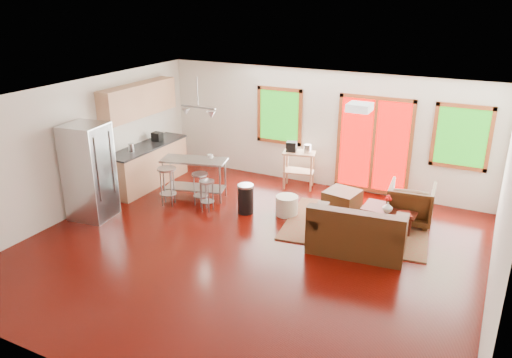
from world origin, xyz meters
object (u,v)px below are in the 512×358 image
at_px(refrigerator, 89,172).
at_px(rug, 356,226).
at_px(coffee_table, 390,211).
at_px(loveseat, 357,233).
at_px(ottoman, 342,201).
at_px(kitchen_cart, 298,157).
at_px(island, 194,171).
at_px(armchair, 411,201).

bearing_deg(refrigerator, rug, 14.19).
relative_size(rug, coffee_table, 2.60).
xyz_separation_m(loveseat, ottoman, (-0.73, 1.51, -0.13)).
bearing_deg(kitchen_cart, refrigerator, -132.78).
height_order(refrigerator, island, refrigerator).
distance_m(rug, armchair, 1.16).
xyz_separation_m(armchair, kitchen_cart, (-2.60, 0.69, 0.30)).
xyz_separation_m(loveseat, coffee_table, (0.30, 1.15, 0.00)).
distance_m(rug, refrigerator, 5.18).
distance_m(island, kitchen_cart, 2.32).
xyz_separation_m(coffee_table, kitchen_cart, (-2.31, 1.12, 0.39)).
height_order(loveseat, island, island).
relative_size(armchair, kitchen_cart, 0.80).
distance_m(armchair, island, 4.43).
relative_size(rug, loveseat, 1.54).
distance_m(armchair, kitchen_cart, 2.71).
bearing_deg(kitchen_cart, loveseat, -48.39).
xyz_separation_m(loveseat, armchair, (0.59, 1.57, 0.09)).
relative_size(loveseat, kitchen_cart, 1.59).
distance_m(rug, coffee_table, 0.69).
bearing_deg(refrigerator, kitchen_cart, 40.09).
xyz_separation_m(ottoman, island, (-3.02, -0.77, 0.38)).
height_order(loveseat, ottoman, loveseat).
distance_m(coffee_table, armchair, 0.52).
bearing_deg(coffee_table, ottoman, 160.64).
xyz_separation_m(coffee_table, ottoman, (-1.04, 0.36, -0.13)).
bearing_deg(island, coffee_table, 5.70).
xyz_separation_m(rug, armchair, (0.84, 0.69, 0.41)).
height_order(refrigerator, kitchen_cart, refrigerator).
bearing_deg(loveseat, armchair, 63.08).
height_order(island, kitchen_cart, kitchen_cart).
bearing_deg(refrigerator, loveseat, 3.79).
bearing_deg(ottoman, loveseat, -64.10).
height_order(ottoman, refrigerator, refrigerator).
height_order(armchair, ottoman, armchair).
distance_m(coffee_table, ottoman, 1.11).
relative_size(loveseat, ottoman, 2.70).
relative_size(loveseat, armchair, 1.99).
bearing_deg(ottoman, coffee_table, -19.36).
distance_m(refrigerator, island, 2.14).
height_order(loveseat, coffee_table, loveseat).
height_order(rug, refrigerator, refrigerator).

